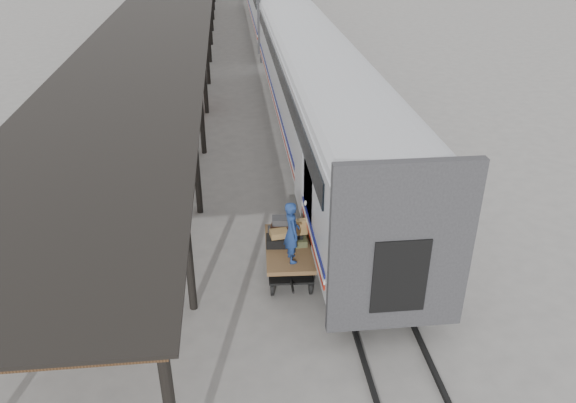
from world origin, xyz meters
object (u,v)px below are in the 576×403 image
(luggage_tug, at_px, (184,96))
(pedestrian, at_px, (170,86))
(porter, at_px, (292,232))
(baggage_cart, at_px, (289,253))

(luggage_tug, bearing_deg, pedestrian, 115.26)
(porter, bearing_deg, luggage_tug, 5.37)
(luggage_tug, xyz_separation_m, porter, (3.63, -15.07, 1.03))
(baggage_cart, relative_size, pedestrian, 1.47)
(luggage_tug, bearing_deg, porter, -84.43)
(porter, bearing_deg, pedestrian, 6.95)
(baggage_cart, height_order, pedestrian, pedestrian)
(porter, relative_size, pedestrian, 1.00)
(baggage_cart, height_order, luggage_tug, luggage_tug)
(pedestrian, bearing_deg, luggage_tug, 136.28)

